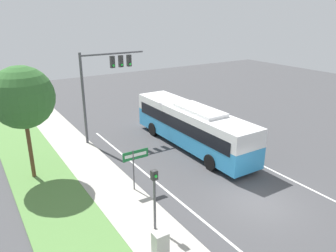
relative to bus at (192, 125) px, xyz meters
The scene contains 10 objects.
ground_plane 8.55m from the bus, 99.88° to the right, with size 80.00×80.00×0.00m, color #424244.
sidewalk 11.36m from the bus, 132.85° to the right, with size 2.80×80.00×0.12m.
lane_divider_near 9.81m from the bus, 121.46° to the right, with size 0.14×30.00×0.01m.
lane_divider_far 8.70m from the bus, 75.25° to the right, with size 0.14×30.00×0.01m.
bus is the anchor object (origin of this frame).
signal_gantry 7.61m from the bus, 134.45° to the left, with size 5.17×0.41×7.05m.
pedestrian_signal 10.36m from the bus, 135.91° to the right, with size 0.28×0.34×3.18m.
street_sign 7.38m from the bus, 152.20° to the right, with size 1.59×0.08×2.57m.
utility_cabinet 12.21m from the bus, 132.48° to the right, with size 0.60×0.50×1.20m.
roadside_tree 11.73m from the bus, behind, with size 3.66×3.66×6.90m.
Camera 1 is at (-12.47, -10.26, 9.87)m, focal length 35.00 mm.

